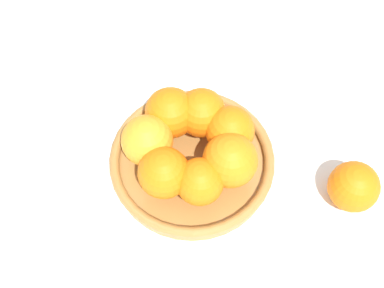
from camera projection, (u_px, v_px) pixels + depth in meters
ground_plane at (192, 166)px, 0.82m from camera, size 4.00×4.00×0.00m
fruit_bowl at (192, 161)px, 0.80m from camera, size 0.25×0.25×0.03m
orange_pile at (192, 143)px, 0.76m from camera, size 0.19×0.19×0.08m
stray_orange at (354, 187)px, 0.76m from camera, size 0.07×0.07×0.07m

